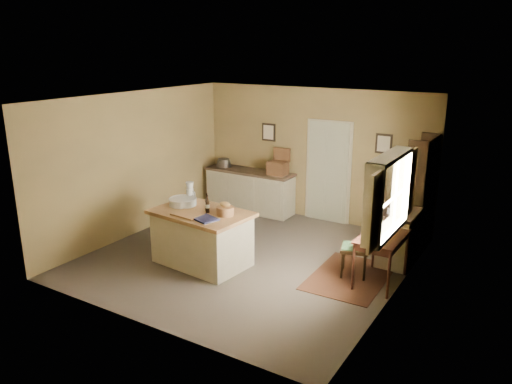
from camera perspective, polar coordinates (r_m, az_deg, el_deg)
ground at (r=8.62m, az=-0.86°, el=-7.52°), size 5.00×5.00×0.00m
wall_back at (r=10.30m, az=6.57°, el=4.28°), size 5.00×0.10×2.70m
wall_front at (r=6.30m, az=-13.18°, el=-3.97°), size 5.00×0.10×2.70m
wall_left at (r=9.70m, az=-13.51°, el=3.17°), size 0.10×5.00×2.70m
wall_right at (r=7.20m, az=16.17°, el=-1.60°), size 0.10×5.00×2.70m
ceiling at (r=7.92m, az=-0.94°, el=10.64°), size 5.00×5.00×0.00m
door at (r=10.21m, az=8.23°, el=2.40°), size 0.97×0.06×2.11m
framed_prints at (r=10.13m, az=7.62°, el=6.17°), size 2.82×0.02×0.38m
window at (r=6.97m, az=15.25°, el=-0.38°), size 0.25×1.99×1.12m
work_island at (r=8.29m, az=-6.22°, el=-5.02°), size 1.67×1.18×1.20m
sideboard at (r=10.88m, az=-0.66°, el=0.33°), size 2.00×0.57×1.18m
rug at (r=8.08m, az=10.63°, el=-9.50°), size 1.13×1.62×0.01m
writing_desk at (r=7.75m, az=14.21°, el=-5.46°), size 0.61×1.00×0.82m
desk_chair at (r=7.97m, az=11.20°, el=-6.34°), size 0.53×0.53×0.91m
right_cabinet at (r=8.68m, az=16.02°, el=-4.74°), size 0.57×1.03×0.99m
shelving_unit at (r=9.20m, az=18.53°, el=-0.19°), size 0.34×0.90×2.01m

